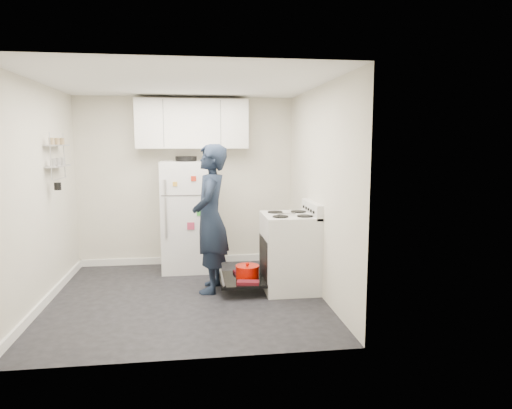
{
  "coord_description": "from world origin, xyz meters",
  "views": [
    {
      "loc": [
        0.1,
        -5.31,
        1.83
      ],
      "look_at": [
        0.89,
        0.39,
        1.05
      ],
      "focal_mm": 32.0,
      "sensor_mm": 36.0,
      "label": 1
    }
  ],
  "objects": [
    {
      "name": "upper_cabinets",
      "position": [
        0.1,
        1.43,
        2.1
      ],
      "size": [
        1.6,
        0.33,
        0.7
      ],
      "primitive_type": "cube",
      "color": "silver",
      "rests_on": "room"
    },
    {
      "name": "room",
      "position": [
        -0.03,
        0.03,
        1.21
      ],
      "size": [
        3.21,
        3.21,
        2.51
      ],
      "color": "black",
      "rests_on": "ground"
    },
    {
      "name": "person",
      "position": [
        0.3,
        0.23,
        0.91
      ],
      "size": [
        0.54,
        0.72,
        1.82
      ],
      "primitive_type": "imported",
      "rotation": [
        0.0,
        0.0,
        -1.74
      ],
      "color": "#151E2F",
      "rests_on": "ground"
    },
    {
      "name": "refrigerator",
      "position": [
        0.0,
        1.25,
        0.79
      ],
      "size": [
        0.72,
        0.74,
        1.64
      ],
      "color": "white",
      "rests_on": "ground"
    },
    {
      "name": "wall_shelf_rack",
      "position": [
        -1.52,
        0.49,
        1.68
      ],
      "size": [
        0.14,
        0.6,
        0.61
      ],
      "color": "#B2B2B7",
      "rests_on": "room"
    },
    {
      "name": "electric_range",
      "position": [
        1.26,
        0.15,
        0.47
      ],
      "size": [
        0.66,
        0.76,
        1.1
      ],
      "color": "silver",
      "rests_on": "ground"
    },
    {
      "name": "open_oven_door",
      "position": [
        0.71,
        0.16,
        0.19
      ],
      "size": [
        0.55,
        0.7,
        0.23
      ],
      "color": "black",
      "rests_on": "ground"
    }
  ]
}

